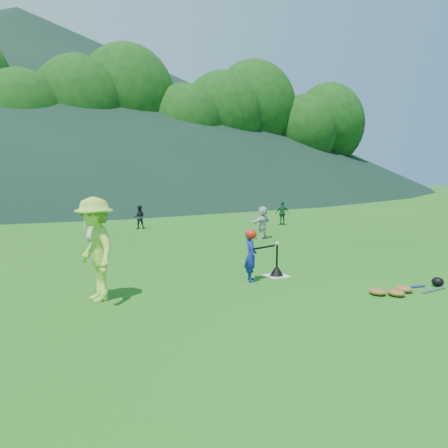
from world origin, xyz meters
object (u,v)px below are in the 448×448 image
home_plate (277,276)px  adult_coach (95,249)px  fielder_a (92,224)px  fielder_d (262,223)px  batter_child (251,256)px  equipment_pile (405,289)px  fielder_c (282,213)px  fielder_b (139,217)px  batting_tee (277,271)px

home_plate → adult_coach: adult_coach is taller
home_plate → adult_coach: bearing=-180.0°
fielder_a → fielder_d: fielder_a is taller
batter_child → equipment_pile: size_ratio=0.60×
fielder_c → fielder_b: bearing=-8.4°
batter_child → fielder_a: size_ratio=0.92×
fielder_b → fielder_a: bearing=63.8°
batter_child → fielder_c: 10.07m
adult_coach → fielder_d: (6.59, 4.80, -0.37)m
adult_coach → batting_tee: 3.97m
home_plate → fielder_b: size_ratio=0.47×
adult_coach → equipment_pile: adult_coach is taller
fielder_a → fielder_b: fielder_a is taller
home_plate → equipment_pile: 2.63m
fielder_a → fielder_c: 8.25m
fielder_d → equipment_pile: fielder_d is taller
fielder_a → fielder_b: 3.35m
adult_coach → equipment_pile: bearing=61.7°
equipment_pile → home_plate: bearing=123.0°
fielder_a → fielder_b: (2.33, 2.41, -0.11)m
batter_child → fielder_b: (0.46, 9.50, -0.06)m
home_plate → fielder_a: (-2.60, 7.00, 0.58)m
fielder_b → equipment_pile: bearing=116.2°
adult_coach → fielder_b: adult_coach is taller
batting_tee → fielder_c: bearing=54.0°
adult_coach → fielder_c: adult_coach is taller
fielder_c → equipment_pile: size_ratio=0.58×
fielder_c → fielder_a: bearing=12.6°
adult_coach → fielder_a: adult_coach is taller
batter_child → adult_coach: 3.19m
fielder_c → fielder_d: 4.14m
fielder_b → home_plate: bearing=109.5°
fielder_c → batting_tee: fielder_c is taller
home_plate → equipment_pile: (1.43, -2.21, 0.06)m
batter_child → batting_tee: bearing=-64.0°
batter_child → batting_tee: (0.73, 0.09, -0.41)m
fielder_a → fielder_b: bearing=-137.7°
fielder_a → fielder_d: 5.74m
fielder_b → batting_tee: size_ratio=1.41×
adult_coach → fielder_d: bearing=120.3°
fielder_a → batting_tee: size_ratio=1.72×
fielder_b → equipment_pile: 11.75m
fielder_b → fielder_d: bearing=140.6°
fielder_d → adult_coach: bearing=15.1°
fielder_b → fielder_d: (2.97, -4.61, 0.08)m
batting_tee → equipment_pile: 2.63m
adult_coach → batting_tee: (3.89, 0.00, -0.80)m
fielder_c → fielder_d: bearing=52.7°
home_plate → fielder_d: size_ratio=0.40×
fielder_d → batting_tee: fielder_d is taller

